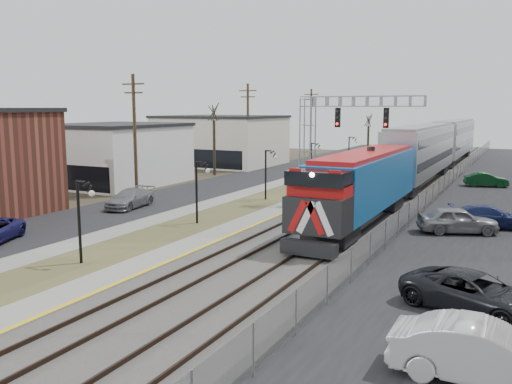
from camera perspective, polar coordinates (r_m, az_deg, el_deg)
The scene contains 21 objects.
street_west at distance 52.78m, azimuth -3.01°, elevation 0.93°, with size 7.00×120.00×0.04m, color black.
sidewalk at distance 50.71m, azimuth 1.41°, elevation 0.64°, with size 2.00×120.00×0.08m, color gray.
grass_median at distance 49.52m, azimuth 4.54°, elevation 0.40°, with size 4.00×120.00×0.06m, color #4D4F2A.
platform at distance 48.46m, azimuth 7.83°, elevation 0.27°, with size 2.00×120.00×0.24m, color gray.
ballast_bed at distance 47.10m, azimuth 13.58°, elevation -0.17°, with size 8.00×120.00×0.20m, color #595651.
platform_edge at distance 48.17m, azimuth 8.82°, elevation 0.34°, with size 0.24×120.00×0.01m, color gold.
track_near at distance 47.56m, azimuth 11.25°, elevation 0.20°, with size 1.58×120.00×0.15m.
track_far at distance 46.76m, azimuth 15.38°, elevation -0.09°, with size 1.58×120.00×0.15m.
train at distance 57.21m, azimuth 17.70°, elevation 4.03°, with size 3.00×63.05×5.33m.
signal_gantry at distance 40.61m, azimuth 7.72°, elevation 6.37°, with size 9.00×1.07×8.15m.
lampposts at distance 34.51m, azimuth -6.02°, elevation -0.03°, with size 0.14×62.14×4.00m.
utility_poles at distance 45.79m, azimuth -12.63°, elevation 5.78°, with size 0.28×80.28×10.00m.
fence at distance 46.24m, azimuth 18.68°, elevation 0.32°, with size 0.04×120.00×1.60m, color gray.
buildings_west at distance 49.74m, azimuth -18.95°, elevation 3.44°, with size 14.00×67.00×7.00m.
bare_trees at distance 56.45m, azimuth -2.08°, elevation 4.20°, with size 12.30×42.30×5.95m.
car_lot_b at distance 16.21m, azimuth 22.93°, elevation -15.52°, with size 1.72×4.94×1.63m, color silver.
car_lot_c at distance 21.21m, azimuth 22.00°, elevation -9.93°, with size 2.38×5.16×1.43m, color black.
car_lot_d at distance 36.07m, azimuth 23.35°, elevation -2.45°, with size 1.91×4.71×1.37m, color #161F4E.
car_lot_e at distance 33.81m, azimuth 20.46°, elevation -2.85°, with size 1.82×4.53×1.54m, color gray.
car_lot_f at distance 54.63m, azimuth 23.05°, elevation 1.15°, with size 1.35×3.86×1.27m, color #0B3A19.
car_street_b at distance 40.76m, azimuth -13.13°, elevation -0.71°, with size 1.92×4.72×1.37m, color slate.
Camera 1 is at (14.52, -10.34, 7.33)m, focal length 38.00 mm.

